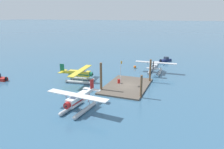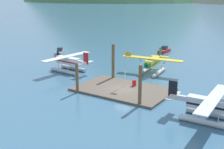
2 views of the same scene
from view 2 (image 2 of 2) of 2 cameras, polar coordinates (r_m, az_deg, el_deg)
ground_plane at (r=41.53m, az=2.10°, el=-3.12°), size 1200.00×1200.00×0.00m
dock_platform at (r=41.48m, az=2.10°, el=-2.92°), size 12.98×8.36×0.30m
piling_near_left at (r=40.39m, az=-6.75°, el=-0.66°), size 0.41×0.41×4.18m
piling_near_right at (r=35.33m, az=5.42°, el=-2.19°), size 0.43×0.43×5.12m
piling_far_left at (r=46.11m, az=0.21°, el=2.43°), size 0.46×0.46×5.64m
flagpole at (r=41.70m, az=2.73°, el=2.04°), size 0.95×0.10×5.16m
fuel_drum at (r=42.60m, az=4.30°, el=-1.62°), size 0.62×0.62×0.88m
seaplane_yellow_bow_centre at (r=50.44m, az=7.79°, el=1.98°), size 10.49×7.95×3.84m
seaplane_silver_stbd_aft at (r=33.06m, az=18.39°, el=-6.03°), size 7.98×10.44×3.84m
seaplane_white_port_fwd at (r=51.67m, az=-8.44°, el=2.28°), size 7.97×10.48×3.84m
boat_grey_open_west at (r=66.98m, az=-10.00°, el=4.30°), size 3.51×4.35×1.50m
boat_red_open_north at (r=69.07m, az=10.07°, el=4.63°), size 1.60×4.89×1.50m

